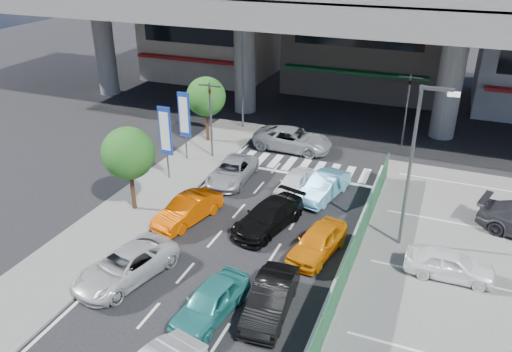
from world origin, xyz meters
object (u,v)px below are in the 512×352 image
at_px(traffic_light_right, 409,92).
at_px(hatch_black_mid_right, 271,298).
at_px(street_lamp_left, 244,68).
at_px(sedan_white_front_mid, 294,183).
at_px(wagon_silver_front_left, 232,171).
at_px(crossing_wagon_silver, 293,139).
at_px(tree_near, 128,154).
at_px(signboard_near, 165,133).
at_px(taxi_orange_left, 188,210).
at_px(traffic_cone, 410,252).
at_px(sedan_white_mid_left, 126,266).
at_px(taxi_orange_right, 318,242).
at_px(traffic_light_left, 210,102).
at_px(signboard_far, 184,117).
at_px(sedan_black_mid, 268,216).
at_px(street_lamp_right, 416,156).
at_px(kei_truck_front_right, 324,187).
at_px(taxi_teal_mid, 211,301).
at_px(tree_far, 206,97).
at_px(parked_sedan_white, 450,264).

distance_m(traffic_light_right, hatch_black_mid_right, 20.40).
relative_size(street_lamp_left, sedan_white_front_mid, 2.18).
height_order(wagon_silver_front_left, sedan_white_front_mid, wagon_silver_front_left).
distance_m(traffic_light_right, crossing_wagon_silver, 8.55).
bearing_deg(tree_near, signboard_near, 92.87).
xyz_separation_m(taxi_orange_left, traffic_cone, (11.29, 0.87, -0.30)).
xyz_separation_m(street_lamp_left, sedan_white_front_mid, (6.85, -8.73, -4.15)).
height_order(sedan_white_mid_left, taxi_orange_right, taxi_orange_right).
xyz_separation_m(traffic_light_left, traffic_light_right, (11.70, 7.00, 0.00)).
height_order(traffic_light_right, crossing_wagon_silver, traffic_light_right).
height_order(signboard_far, sedan_black_mid, signboard_far).
relative_size(hatch_black_mid_right, crossing_wagon_silver, 0.76).
bearing_deg(sedan_white_mid_left, taxi_orange_left, 102.61).
bearing_deg(sedan_white_mid_left, sedan_black_mid, 69.59).
xyz_separation_m(traffic_light_right, sedan_white_front_mid, (-4.97, -9.73, -3.31)).
xyz_separation_m(signboard_near, crossing_wagon_silver, (5.64, 7.39, -2.30)).
relative_size(taxi_orange_left, sedan_black_mid, 0.88).
bearing_deg(street_lamp_right, sedan_white_front_mid, 153.83).
relative_size(traffic_light_left, street_lamp_right, 0.65).
bearing_deg(tree_near, traffic_light_left, 84.29).
distance_m(kei_truck_front_right, traffic_cone, 6.91).
distance_m(traffic_light_left, street_lamp_right, 14.68).
height_order(taxi_teal_mid, wagon_silver_front_left, taxi_teal_mid).
height_order(hatch_black_mid_right, kei_truck_front_right, same).
height_order(taxi_teal_mid, traffic_cone, taxi_teal_mid).
distance_m(sedan_white_front_mid, crossing_wagon_silver, 6.46).
bearing_deg(wagon_silver_front_left, taxi_orange_right, -41.31).
bearing_deg(hatch_black_mid_right, sedan_black_mid, 106.98).
relative_size(traffic_light_left, taxi_orange_left, 1.24).
bearing_deg(kei_truck_front_right, street_lamp_left, 147.78).
bearing_deg(signboard_far, tree_far, 93.26).
xyz_separation_m(tree_far, sedan_white_front_mid, (8.33, -5.23, -2.76)).
bearing_deg(street_lamp_right, taxi_orange_left, -169.76).
distance_m(signboard_near, taxi_teal_mid, 12.97).
bearing_deg(hatch_black_mid_right, street_lamp_left, 111.32).
height_order(signboard_far, taxi_orange_right, signboard_far).
bearing_deg(traffic_light_right, tree_far, -161.31).
xyz_separation_m(traffic_light_left, street_lamp_left, (-0.13, 6.00, 0.83)).
bearing_deg(tree_far, taxi_orange_left, -68.40).
distance_m(traffic_light_left, parked_sedan_white, 17.76).
xyz_separation_m(wagon_silver_front_left, crossing_wagon_silver, (1.92, 6.08, 0.13)).
bearing_deg(signboard_near, traffic_light_right, 40.91).
xyz_separation_m(street_lamp_left, signboard_far, (-1.27, -7.01, -1.71)).
height_order(sedan_white_mid_left, traffic_cone, sedan_white_mid_left).
distance_m(traffic_light_left, sedan_white_mid_left, 13.89).
height_order(signboard_far, kei_truck_front_right, signboard_far).
height_order(parked_sedan_white, traffic_cone, parked_sedan_white).
distance_m(street_lamp_left, parked_sedan_white, 21.36).
xyz_separation_m(signboard_far, taxi_teal_mid, (8.30, -13.00, -2.37)).
distance_m(traffic_light_right, kei_truck_front_right, 10.72).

